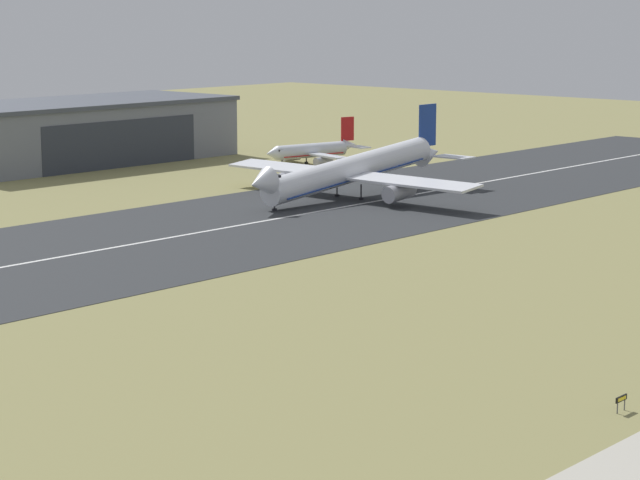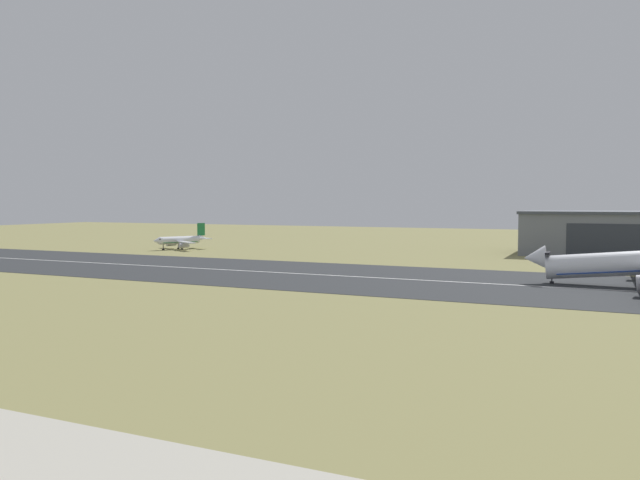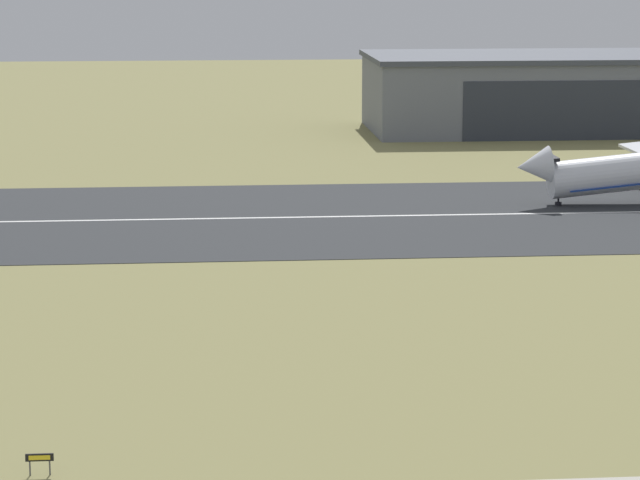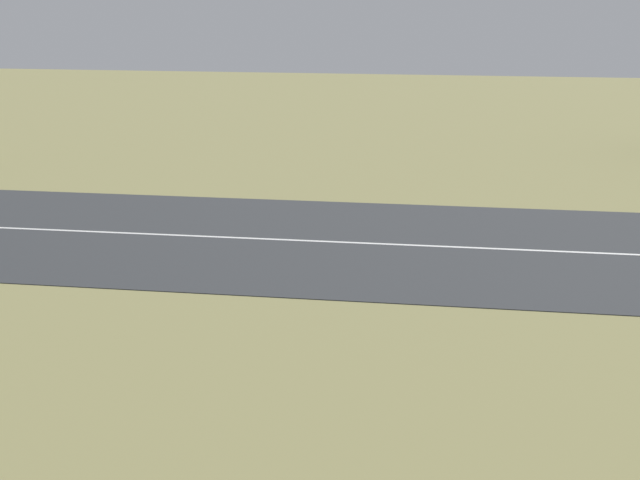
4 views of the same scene
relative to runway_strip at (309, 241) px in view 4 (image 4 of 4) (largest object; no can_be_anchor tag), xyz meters
name	(u,v)px [view 4 (image 4 of 4)]	position (x,y,z in m)	size (l,w,h in m)	color
runway_strip	(309,241)	(0.00, 0.00, 0.00)	(402.11, 50.34, 0.06)	#2B2D30
runway_centreline	(309,241)	(0.00, 0.00, 0.04)	(361.90, 0.70, 0.01)	silver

